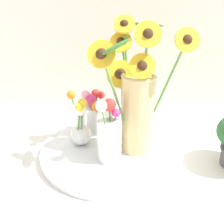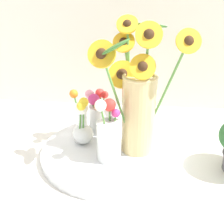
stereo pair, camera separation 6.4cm
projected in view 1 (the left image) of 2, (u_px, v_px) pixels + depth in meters
name	position (u px, v px, depth m)	size (l,w,h in m)	color
ground_plane	(120.00, 172.00, 0.95)	(6.00, 6.00, 0.00)	silver
serving_tray	(112.00, 152.00, 1.02)	(0.46, 0.46, 0.02)	silver
mason_jar_sunflowers	(137.00, 100.00, 0.95)	(0.32, 0.25, 0.41)	#D1B77A
vase_small_center	(110.00, 135.00, 0.94)	(0.08, 0.08, 0.20)	white
vase_bulb_right	(81.00, 125.00, 1.02)	(0.08, 0.08, 0.18)	white
vase_small_back	(96.00, 114.00, 1.09)	(0.08, 0.10, 0.16)	white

